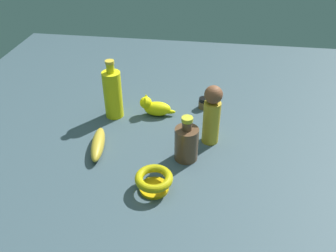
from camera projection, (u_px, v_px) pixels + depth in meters
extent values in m
plane|color=#384C56|center=(168.00, 142.00, 1.30)|extent=(2.00, 2.00, 0.00)
ellipsoid|color=yellow|center=(157.00, 109.00, 1.43)|extent=(0.11, 0.06, 0.06)
sphere|color=yellow|center=(146.00, 103.00, 1.42)|extent=(0.05, 0.05, 0.05)
cone|color=yellow|center=(145.00, 100.00, 1.40)|extent=(0.02, 0.02, 0.02)
cone|color=yellow|center=(146.00, 96.00, 1.42)|extent=(0.02, 0.02, 0.02)
ellipsoid|color=yellow|center=(169.00, 112.00, 1.44)|extent=(0.05, 0.02, 0.02)
cylinder|color=yellow|center=(113.00, 95.00, 1.39)|extent=(0.07, 0.07, 0.19)
cylinder|color=yellow|center=(110.00, 68.00, 1.33)|extent=(0.03, 0.03, 0.04)
cylinder|color=gold|center=(110.00, 62.00, 1.31)|extent=(0.03, 0.03, 0.01)
cylinder|color=#E3AF0C|center=(154.00, 188.00, 1.10)|extent=(0.09, 0.09, 0.01)
torus|color=#B3A60D|center=(154.00, 178.00, 1.07)|extent=(0.12, 0.12, 0.03)
ellipsoid|color=gold|center=(98.00, 144.00, 1.25)|extent=(0.08, 0.20, 0.04)
cylinder|color=brown|center=(186.00, 144.00, 1.19)|extent=(0.08, 0.08, 0.12)
cylinder|color=brown|center=(187.00, 125.00, 1.15)|extent=(0.03, 0.03, 0.03)
cylinder|color=gold|center=(187.00, 119.00, 1.14)|extent=(0.04, 0.04, 0.01)
cylinder|color=gold|center=(211.00, 122.00, 1.26)|extent=(0.07, 0.07, 0.16)
sphere|color=brown|center=(213.00, 95.00, 1.19)|extent=(0.06, 0.06, 0.06)
cylinder|color=brown|center=(203.00, 104.00, 1.49)|extent=(0.04, 0.04, 0.03)
cylinder|color=#B3830A|center=(204.00, 102.00, 1.48)|extent=(0.04, 0.04, 0.00)
cylinder|color=black|center=(204.00, 100.00, 1.47)|extent=(0.04, 0.04, 0.01)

